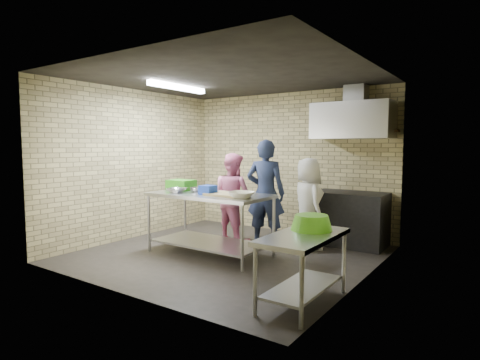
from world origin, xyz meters
The scene contains 24 objects.
floor centered at (0.00, 0.00, 0.00)m, with size 4.20×4.20×0.00m, color black.
ceiling centered at (0.00, 0.00, 2.70)m, with size 4.20×4.20×0.00m, color black.
back_wall centered at (0.00, 2.00, 1.35)m, with size 4.20×0.06×2.70m, color tan.
front_wall centered at (0.00, -2.00, 1.35)m, with size 4.20×0.06×2.70m, color tan.
left_wall centered at (-2.10, 0.00, 1.35)m, with size 0.06×4.00×2.70m, color tan.
right_wall centered at (2.10, 0.00, 1.35)m, with size 0.06×4.00×2.70m, color tan.
prep_table centered at (-0.24, -0.13, 0.47)m, with size 1.90×0.95×0.95m, color #B5B8BC.
side_counter centered at (1.80, -1.10, 0.38)m, with size 0.60×1.20×0.75m, color silver.
stove centered at (1.35, 1.65, 0.45)m, with size 1.20×0.70×0.90m, color black.
range_hood centered at (1.35, 1.70, 2.10)m, with size 1.30×0.60×0.60m, color silver.
hood_duct centered at (1.35, 1.85, 2.55)m, with size 0.35×0.30×0.30m, color #A5A8AD.
wall_shelf centered at (1.65, 1.89, 1.92)m, with size 0.80×0.20×0.04m, color #3F2B19.
fluorescent_fixture centered at (-1.00, 0.00, 2.64)m, with size 0.10×1.25×0.08m, color white.
green_crate centered at (-0.94, -0.01, 1.03)m, with size 0.42×0.32×0.17m, color #30981C.
blue_tub centered at (-0.19, -0.23, 1.02)m, with size 0.21×0.21×0.14m, color blue.
cutting_board centered at (0.11, -0.15, 0.96)m, with size 0.58×0.44×0.03m, color tan.
mixing_bowl_a centered at (-0.74, -0.33, 0.98)m, with size 0.30×0.30×0.07m, color silver.
mixing_bowl_b centered at (-0.54, -0.08, 0.98)m, with size 0.23×0.23×0.07m, color silver.
ceramic_bowl centered at (0.46, -0.28, 0.99)m, with size 0.36×0.36×0.09m, color beige.
green_basin centered at (1.78, -0.85, 0.83)m, with size 0.46×0.46×0.17m, color #59C626, non-canonical shape.
bottle_red centered at (1.40, 1.89, 2.03)m, with size 0.07×0.07×0.18m, color #B22619.
man_navy centered at (0.21, 0.79, 0.89)m, with size 0.65×0.43×1.79m, color black.
woman_pink centered at (-0.47, 0.81, 0.78)m, with size 0.75×0.59×1.55m, color pink.
woman_white centered at (0.88, 1.01, 0.74)m, with size 0.73×0.47×1.49m, color white.
Camera 1 is at (3.57, -4.86, 1.68)m, focal length 29.68 mm.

